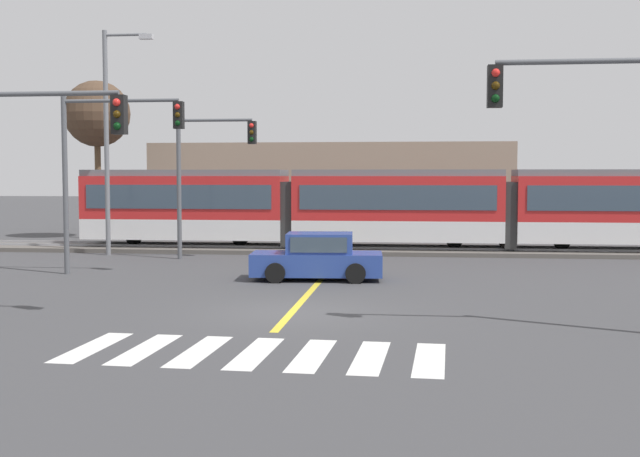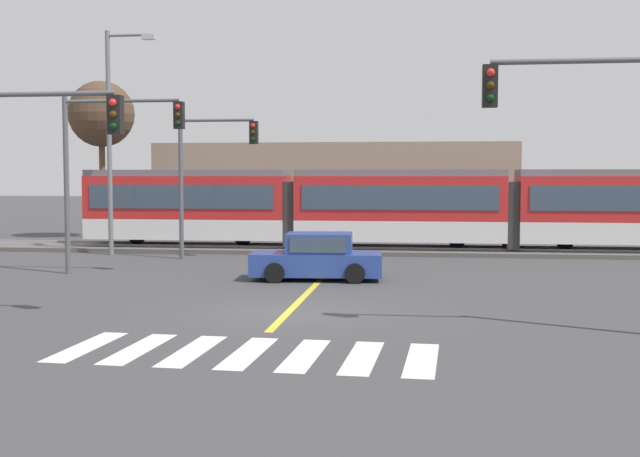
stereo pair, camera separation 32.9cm
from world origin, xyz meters
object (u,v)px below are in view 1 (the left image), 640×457
(traffic_light_far_left, at_px, (205,161))
(traffic_light_near_right, at_px, (603,142))
(street_lamp_west, at_px, (111,130))
(bare_tree_far_west, at_px, (97,115))
(traffic_light_near_left, at_px, (29,158))
(sedan_crossing, at_px, (317,258))
(traffic_light_mid_left, at_px, (105,152))
(light_rail_tram, at_px, (397,205))

(traffic_light_far_left, bearing_deg, traffic_light_near_right, -48.06)
(street_lamp_west, bearing_deg, bare_tree_far_west, 115.60)
(traffic_light_near_left, relative_size, traffic_light_near_right, 0.94)
(traffic_light_near_right, relative_size, bare_tree_far_west, 0.74)
(bare_tree_far_west, bearing_deg, traffic_light_near_left, -71.47)
(traffic_light_far_left, xyz_separation_m, street_lamp_west, (-4.32, 1.14, 1.33))
(sedan_crossing, relative_size, traffic_light_near_right, 0.70)
(traffic_light_mid_left, distance_m, bare_tree_far_west, 16.05)
(light_rail_tram, xyz_separation_m, traffic_light_near_left, (-8.24, -17.25, 1.75))
(traffic_light_near_right, height_order, bare_tree_far_west, bare_tree_far_west)
(traffic_light_mid_left, bearing_deg, sedan_crossing, -3.93)
(light_rail_tram, relative_size, sedan_crossing, 6.50)
(light_rail_tram, height_order, traffic_light_mid_left, traffic_light_mid_left)
(traffic_light_far_left, relative_size, traffic_light_mid_left, 0.98)
(sedan_crossing, height_order, street_lamp_west, street_lamp_west)
(light_rail_tram, relative_size, traffic_light_far_left, 4.63)
(traffic_light_near_left, bearing_deg, traffic_light_far_left, 87.23)
(sedan_crossing, xyz_separation_m, traffic_light_near_right, (7.06, -7.96, 3.39))
(light_rail_tram, height_order, street_lamp_west, street_lamp_west)
(sedan_crossing, height_order, traffic_light_far_left, traffic_light_far_left)
(light_rail_tram, relative_size, traffic_light_mid_left, 4.53)
(light_rail_tram, bearing_deg, traffic_light_far_left, -152.96)
(traffic_light_mid_left, distance_m, traffic_light_near_left, 8.29)
(traffic_light_mid_left, bearing_deg, traffic_light_near_left, -80.26)
(traffic_light_far_left, xyz_separation_m, traffic_light_near_right, (12.28, -13.67, 0.15))
(traffic_light_far_left, xyz_separation_m, traffic_light_mid_left, (-2.05, -5.21, 0.23))
(traffic_light_far_left, relative_size, traffic_light_near_right, 0.99)
(traffic_light_near_left, height_order, traffic_light_near_right, traffic_light_near_right)
(light_rail_tram, xyz_separation_m, traffic_light_far_left, (-7.59, -3.87, 1.89))
(street_lamp_west, bearing_deg, traffic_light_near_left, -75.79)
(sedan_crossing, xyz_separation_m, traffic_light_near_left, (-5.88, -7.66, 3.09))
(traffic_light_near_right, height_order, street_lamp_west, street_lamp_west)
(traffic_light_mid_left, bearing_deg, street_lamp_west, 109.69)
(street_lamp_west, bearing_deg, sedan_crossing, -35.66)
(traffic_light_far_left, xyz_separation_m, traffic_light_near_left, (-0.65, -13.38, -0.15))
(traffic_light_near_right, distance_m, street_lamp_west, 22.28)
(traffic_light_far_left, bearing_deg, traffic_light_near_left, -92.77)
(traffic_light_near_left, bearing_deg, traffic_light_mid_left, 99.74)
(traffic_light_near_left, height_order, bare_tree_far_west, bare_tree_far_west)
(sedan_crossing, distance_m, traffic_light_mid_left, 8.08)
(traffic_light_far_left, bearing_deg, traffic_light_mid_left, -111.46)
(light_rail_tram, distance_m, traffic_light_mid_left, 13.42)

